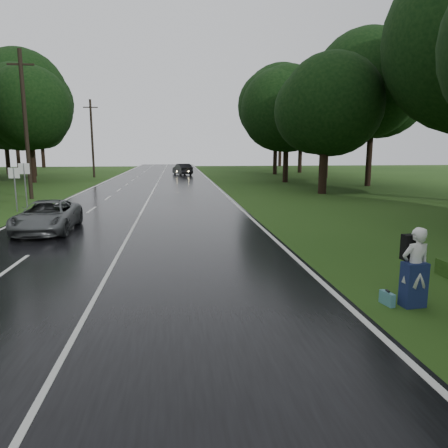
# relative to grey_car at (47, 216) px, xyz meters

# --- Properties ---
(ground) EXTENTS (160.00, 160.00, 0.00)m
(ground) POSITION_rel_grey_car_xyz_m (3.57, -7.52, -0.70)
(ground) COLOR #254614
(ground) RESTS_ON ground
(road) EXTENTS (12.00, 140.00, 0.04)m
(road) POSITION_rel_grey_car_xyz_m (3.57, 12.48, -0.68)
(road) COLOR black
(road) RESTS_ON ground
(lane_center) EXTENTS (0.12, 140.00, 0.01)m
(lane_center) POSITION_rel_grey_car_xyz_m (3.57, 12.48, -0.65)
(lane_center) COLOR silver
(lane_center) RESTS_ON road
(grey_car) EXTENTS (2.30, 4.79, 1.32)m
(grey_car) POSITION_rel_grey_car_xyz_m (0.00, 0.00, 0.00)
(grey_car) COLOR #505456
(grey_car) RESTS_ON road
(far_car) EXTENTS (2.88, 5.01, 1.56)m
(far_car) POSITION_rel_grey_car_xyz_m (6.46, 40.08, 0.12)
(far_car) COLOR black
(far_car) RESTS_ON road
(hitchhiker) EXTENTS (0.71, 0.65, 1.84)m
(hitchhiker) POSITION_rel_grey_car_xyz_m (10.87, -9.93, 0.16)
(hitchhiker) COLOR silver
(hitchhiker) RESTS_ON ground
(suitcase) EXTENTS (0.20, 0.45, 0.31)m
(suitcase) POSITION_rel_grey_car_xyz_m (10.34, -9.80, -0.55)
(suitcase) COLOR teal
(suitcase) RESTS_ON ground
(utility_pole_mid) EXTENTS (1.80, 0.28, 10.35)m
(utility_pole_mid) POSITION_rel_grey_car_xyz_m (-4.93, 13.00, -0.70)
(utility_pole_mid) COLOR black
(utility_pole_mid) RESTS_ON ground
(utility_pole_far) EXTENTS (1.80, 0.28, 9.71)m
(utility_pole_far) POSITION_rel_grey_car_xyz_m (-4.93, 36.76, -0.70)
(utility_pole_far) COLOR black
(utility_pole_far) RESTS_ON ground
(road_sign_a) EXTENTS (0.60, 0.10, 2.52)m
(road_sign_a) POSITION_rel_grey_car_xyz_m (-3.63, 6.55, -0.70)
(road_sign_a) COLOR white
(road_sign_a) RESTS_ON ground
(road_sign_b) EXTENTS (0.65, 0.10, 2.71)m
(road_sign_b) POSITION_rel_grey_car_xyz_m (-3.63, 8.19, -0.70)
(road_sign_b) COLOR white
(road_sign_b) RESTS_ON ground
(tree_left_e) EXTENTS (8.72, 8.72, 13.62)m
(tree_left_e) POSITION_rel_grey_car_xyz_m (-9.78, 28.72, -0.70)
(tree_left_e) COLOR black
(tree_left_e) RESTS_ON ground
(tree_left_f) EXTENTS (11.20, 11.20, 17.50)m
(tree_left_f) POSITION_rel_grey_car_xyz_m (-13.27, 39.87, -0.70)
(tree_left_f) COLOR black
(tree_left_f) RESTS_ON ground
(tree_right_d) EXTENTS (7.67, 7.67, 11.98)m
(tree_right_d) POSITION_rel_grey_car_xyz_m (17.33, 14.03, -0.70)
(tree_right_d) COLOR black
(tree_right_d) RESTS_ON ground
(tree_right_e) EXTENTS (8.41, 8.41, 13.15)m
(tree_right_e) POSITION_rel_grey_car_xyz_m (17.45, 26.04, -0.70)
(tree_right_e) COLOR black
(tree_right_e) RESTS_ON ground
(tree_right_f) EXTENTS (10.66, 10.66, 16.66)m
(tree_right_f) POSITION_rel_grey_car_xyz_m (19.75, 40.47, -0.70)
(tree_right_f) COLOR black
(tree_right_f) RESTS_ON ground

